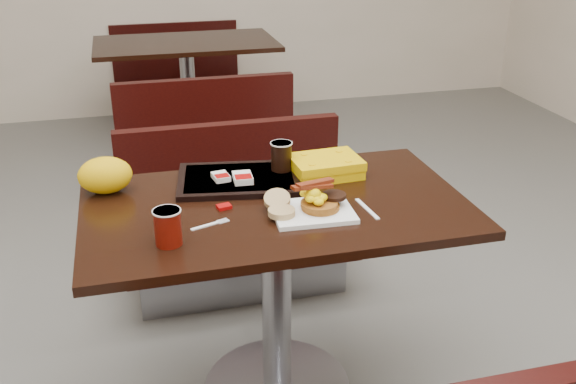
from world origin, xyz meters
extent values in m
cube|color=white|center=(0.09, -0.10, 0.76)|extent=(0.25, 0.20, 0.01)
cylinder|color=#8F5317|center=(0.12, -0.10, 0.78)|extent=(0.13, 0.13, 0.02)
cylinder|color=black|center=(0.16, -0.08, 0.79)|extent=(0.08, 0.08, 0.01)
ellipsoid|color=#FFDF05|center=(0.09, -0.10, 0.81)|extent=(0.10, 0.09, 0.04)
cylinder|color=tan|center=(-0.01, -0.11, 0.77)|extent=(0.09, 0.09, 0.02)
cylinder|color=tan|center=(-0.01, -0.05, 0.79)|extent=(0.10, 0.10, 0.05)
cylinder|color=maroon|center=(-0.35, -0.18, 0.80)|extent=(0.10, 0.10, 0.10)
cube|color=white|center=(0.26, -0.11, 0.75)|extent=(0.03, 0.15, 0.00)
cube|color=#8C0504|center=(-0.16, 0.00, 0.76)|extent=(0.05, 0.04, 0.01)
cube|color=black|center=(-0.08, 0.19, 0.76)|extent=(0.45, 0.35, 0.02)
cube|color=silver|center=(-0.14, 0.19, 0.78)|extent=(0.06, 0.07, 0.02)
cube|color=silver|center=(-0.08, 0.16, 0.78)|extent=(0.06, 0.09, 0.02)
cylinder|color=black|center=(0.07, 0.22, 0.82)|extent=(0.09, 0.09, 0.10)
cube|color=#DFAB03|center=(0.22, 0.18, 0.78)|extent=(0.24, 0.19, 0.06)
ellipsoid|color=#F8B508|center=(-0.51, 0.22, 0.81)|extent=(0.21, 0.18, 0.12)
camera|label=1|loc=(-0.42, -1.80, 1.63)|focal=40.58mm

